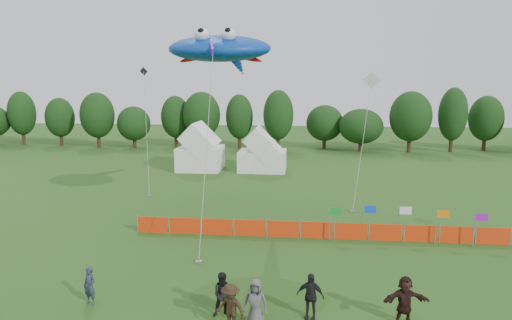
# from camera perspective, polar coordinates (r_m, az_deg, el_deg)

# --- Properties ---
(ground) EXTENTS (160.00, 160.00, 0.00)m
(ground) POSITION_cam_1_polar(r_m,az_deg,el_deg) (19.45, -1.95, -18.38)
(ground) COLOR #234C16
(ground) RESTS_ON ground
(treeline) EXTENTS (104.57, 8.78, 8.36)m
(treeline) POSITION_cam_1_polar(r_m,az_deg,el_deg) (62.12, 5.26, 5.09)
(treeline) COLOR #382314
(treeline) RESTS_ON ground
(tent_left) EXTENTS (4.52, 4.52, 3.99)m
(tent_left) POSITION_cam_1_polar(r_m,az_deg,el_deg) (48.38, -6.96, 1.16)
(tent_left) COLOR white
(tent_left) RESTS_ON ground
(tent_right) EXTENTS (4.94, 3.95, 3.48)m
(tent_right) POSITION_cam_1_polar(r_m,az_deg,el_deg) (47.43, 0.81, 0.74)
(tent_right) COLOR white
(tent_right) RESTS_ON ground
(barrier_fence) EXTENTS (21.90, 0.06, 1.00)m
(barrier_fence) POSITION_cam_1_polar(r_m,az_deg,el_deg) (27.55, 7.56, -8.69)
(barrier_fence) COLOR red
(barrier_fence) RESTS_ON ground
(flag_row) EXTENTS (8.73, 0.71, 2.07)m
(flag_row) POSITION_cam_1_polar(r_m,az_deg,el_deg) (27.71, 17.83, -7.09)
(flag_row) COLOR gray
(flag_row) RESTS_ON ground
(spectator_a) EXTENTS (0.69, 0.57, 1.62)m
(spectator_a) POSITION_cam_1_polar(r_m,az_deg,el_deg) (20.80, -20.08, -14.57)
(spectator_a) COLOR #2A2E46
(spectator_a) RESTS_ON ground
(spectator_b) EXTENTS (1.02, 0.89, 1.80)m
(spectator_b) POSITION_cam_1_polar(r_m,az_deg,el_deg) (18.76, -4.08, -16.43)
(spectator_b) COLOR black
(spectator_b) RESTS_ON ground
(spectator_c) EXTENTS (1.40, 1.12, 1.90)m
(spectator_c) POSITION_cam_1_polar(r_m,az_deg,el_deg) (17.64, -3.22, -18.03)
(spectator_c) COLOR black
(spectator_c) RESTS_ON ground
(spectator_d) EXTENTS (1.16, 0.68, 1.86)m
(spectator_d) POSITION_cam_1_polar(r_m,az_deg,el_deg) (18.66, 6.80, -16.53)
(spectator_d) COLOR black
(spectator_d) RESTS_ON ground
(spectator_e) EXTENTS (0.98, 0.68, 1.90)m
(spectator_e) POSITION_cam_1_polar(r_m,az_deg,el_deg) (17.96, -0.08, -17.48)
(spectator_e) COLOR #504F54
(spectator_e) RESTS_ON ground
(spectator_f) EXTENTS (1.85, 0.86, 1.92)m
(spectator_f) POSITION_cam_1_polar(r_m,az_deg,el_deg) (19.02, 18.11, -16.34)
(spectator_f) COLOR black
(spectator_f) RESTS_ON ground
(stingray_kite) EXTENTS (6.29, 13.45, 12.18)m
(stingray_kite) POSITION_cam_1_polar(r_m,az_deg,el_deg) (27.97, -4.31, 13.62)
(stingray_kite) COLOR blue
(stingray_kite) RESTS_ON ground
(small_kite_white) EXTENTS (2.61, 6.04, 10.04)m
(small_kite_white) POSITION_cam_1_polar(r_m,az_deg,el_deg) (36.75, 13.79, 6.35)
(small_kite_white) COLOR white
(small_kite_white) RESTS_ON ground
(small_kite_dark) EXTENTS (3.66, 8.79, 10.61)m
(small_kite_dark) POSITION_cam_1_polar(r_m,az_deg,el_deg) (42.49, -13.60, 5.05)
(small_kite_dark) COLOR black
(small_kite_dark) RESTS_ON ground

